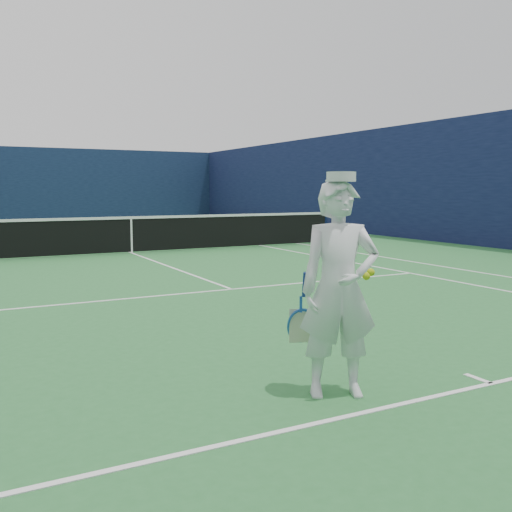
{
  "coord_description": "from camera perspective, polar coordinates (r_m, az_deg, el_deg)",
  "views": [
    {
      "loc": [
        -4.19,
        -15.29,
        1.75
      ],
      "look_at": [
        -1.39,
        -9.95,
        1.04
      ],
      "focal_mm": 40.0,
      "sensor_mm": 36.0,
      "label": 1
    }
  ],
  "objects": [
    {
      "name": "tennis_net",
      "position": [
        15.9,
        -12.36,
        2.26
      ],
      "size": [
        12.88,
        0.09,
        1.07
      ],
      "color": "#141E4C",
      "rests_on": "ground"
    },
    {
      "name": "windscreen_fence",
      "position": [
        15.86,
        -12.49,
        7.48
      ],
      "size": [
        20.12,
        36.12,
        4.0
      ],
      "color": "#101D3B",
      "rests_on": "ground"
    },
    {
      "name": "ground",
      "position": [
        15.95,
        -12.31,
        0.28
      ],
      "size": [
        80.0,
        80.0,
        0.0
      ],
      "primitive_type": "plane",
      "color": "#2A6E34",
      "rests_on": "ground"
    },
    {
      "name": "tennis_player",
      "position": [
        4.82,
        8.31,
        -3.23
      ],
      "size": [
        0.78,
        0.72,
        1.89
      ],
      "rotation": [
        0.0,
        0.0,
        -0.38
      ],
      "color": "white",
      "rests_on": "ground"
    },
    {
      "name": "court_markings",
      "position": [
        15.95,
        -12.31,
        0.29
      ],
      "size": [
        11.03,
        23.83,
        0.01
      ],
      "color": "white",
      "rests_on": "ground"
    }
  ]
}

